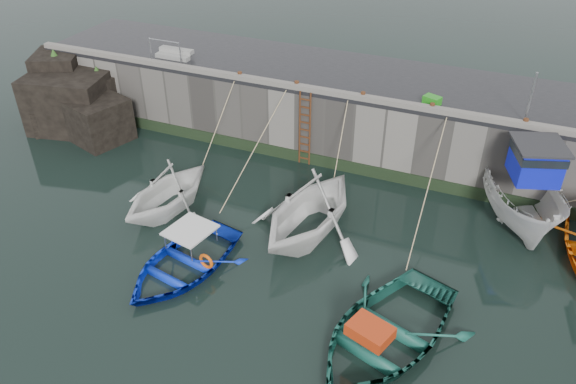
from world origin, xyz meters
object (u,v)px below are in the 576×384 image
at_px(boat_near_white, 170,209).
at_px(boat_near_navy, 384,339).
at_px(bollard_b, 297,84).
at_px(ladder, 305,129).
at_px(boat_near_blacktrim, 309,233).
at_px(bollard_d, 432,107).
at_px(bollard_e, 525,122).
at_px(fish_crate, 432,100).
at_px(boat_near_blue, 183,268).
at_px(boat_far_white, 520,192).
at_px(bollard_a, 240,75).
at_px(bollard_c, 363,95).

xyz_separation_m(boat_near_white, boat_near_navy, (8.89, -3.03, 0.00)).
bearing_deg(bollard_b, ladder, -33.86).
xyz_separation_m(boat_near_blacktrim, bollard_d, (2.91, 4.70, 3.30)).
bearing_deg(bollard_e, fish_crate, 170.81).
distance_m(ladder, fish_crate, 5.08).
relative_size(fish_crate, bollard_d, 2.16).
height_order(boat_near_white, boat_near_blue, boat_near_white).
distance_m(bollard_d, bollard_e, 3.20).
relative_size(boat_far_white, bollard_d, 22.83).
distance_m(boat_near_blacktrim, bollard_d, 6.44).
distance_m(boat_far_white, bollard_d, 4.34).
xyz_separation_m(boat_near_blacktrim, bollard_e, (6.11, 4.70, 3.30)).
relative_size(boat_near_white, boat_near_blue, 0.92).
distance_m(boat_near_navy, bollard_a, 12.38).
bearing_deg(boat_near_blacktrim, bollard_d, 67.45).
distance_m(bollard_c, bollard_e, 5.80).
xyz_separation_m(boat_near_blacktrim, fish_crate, (2.81, 5.24, 3.32)).
height_order(boat_far_white, bollard_d, boat_far_white).
relative_size(ladder, bollard_b, 11.43).
bearing_deg(bollard_d, bollard_e, 0.00).
bearing_deg(bollard_d, bollard_a, 180.00).
xyz_separation_m(ladder, bollard_d, (4.80, 0.34, 1.71)).
bearing_deg(boat_near_blacktrim, boat_near_white, -164.08).
bearing_deg(boat_near_white, bollard_e, 34.13).
xyz_separation_m(fish_crate, bollard_a, (-7.70, -0.53, -0.02)).
height_order(boat_near_blacktrim, bollard_d, bollard_d).
height_order(boat_near_blacktrim, bollard_b, bollard_b).
relative_size(boat_near_blue, boat_near_navy, 0.84).
distance_m(boat_far_white, bollard_c, 6.65).
bearing_deg(bollard_d, ladder, -176.00).
height_order(bollard_a, bollard_c, same).
bearing_deg(bollard_c, fish_crate, 12.09).
height_order(boat_near_blacktrim, bollard_a, bollard_a).
bearing_deg(boat_near_blacktrim, boat_far_white, 40.17).
height_order(boat_far_white, bollard_a, boat_far_white).
distance_m(boat_near_white, bollard_b, 6.89).
bearing_deg(bollard_a, boat_near_blue, -77.09).
distance_m(boat_near_blacktrim, bollard_c, 5.75).
bearing_deg(bollard_a, bollard_b, 0.00).
bearing_deg(fish_crate, bollard_a, -155.34).
relative_size(ladder, boat_near_white, 0.77).
relative_size(boat_near_blue, bollard_b, 16.22).
distance_m(boat_near_white, fish_crate, 10.51).
bearing_deg(bollard_d, bollard_c, 180.00).
height_order(bollard_b, bollard_e, same).
distance_m(boat_near_white, boat_near_blacktrim, 5.30).
bearing_deg(bollard_b, boat_near_blacktrim, -63.08).
distance_m(boat_near_white, bollard_a, 6.27).
bearing_deg(boat_far_white, fish_crate, 141.30).
bearing_deg(fish_crate, boat_near_blacktrim, -97.51).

